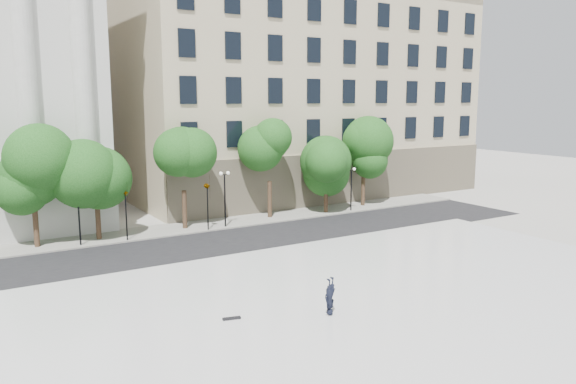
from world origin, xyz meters
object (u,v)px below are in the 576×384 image
Objects in this scene: person_lying at (330,310)px; traffic_light_east at (207,183)px; traffic_light_west at (125,190)px; skateboard at (232,318)px.

traffic_light_east is at bearing 61.45° from person_lying.
traffic_light_west reaches higher than skateboard.
traffic_light_west is 0.99× the size of traffic_light_east.
traffic_light_east is 19.22m from skateboard.
traffic_light_east is (6.20, 0.00, 0.06)m from traffic_light_west.
person_lying is (-2.65, -19.58, -3.06)m from traffic_light_east.
traffic_light_west is at bearing 102.81° from skateboard.
traffic_light_west is at bearing 79.42° from person_lying.
person_lying is at bearing -10.70° from skateboard.
traffic_light_west is 2.45× the size of person_lying.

